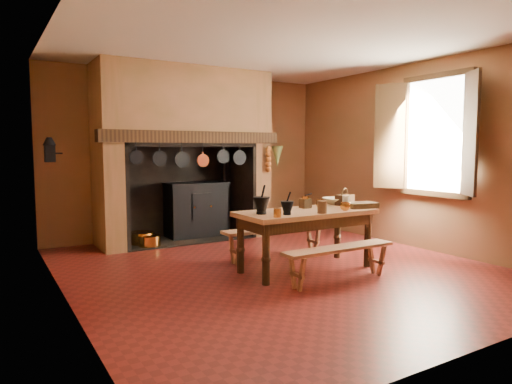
% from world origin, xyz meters
% --- Properties ---
extents(floor, '(5.50, 5.50, 0.00)m').
position_xyz_m(floor, '(0.00, 0.00, 0.00)').
color(floor, maroon).
rests_on(floor, ground).
extents(ceiling, '(5.50, 5.50, 0.00)m').
position_xyz_m(ceiling, '(0.00, 0.00, 2.80)').
color(ceiling, silver).
rests_on(ceiling, back_wall).
extents(back_wall, '(5.00, 0.02, 2.80)m').
position_xyz_m(back_wall, '(0.00, 2.75, 1.40)').
color(back_wall, '#92583A').
rests_on(back_wall, floor).
extents(wall_left, '(0.02, 5.50, 2.80)m').
position_xyz_m(wall_left, '(-2.50, 0.00, 1.40)').
color(wall_left, '#92583A').
rests_on(wall_left, floor).
extents(wall_right, '(0.02, 5.50, 2.80)m').
position_xyz_m(wall_right, '(2.50, 0.00, 1.40)').
color(wall_right, '#92583A').
rests_on(wall_right, floor).
extents(wall_front, '(5.00, 0.02, 2.80)m').
position_xyz_m(wall_front, '(0.00, -2.75, 1.40)').
color(wall_front, '#92583A').
rests_on(wall_front, floor).
extents(chimney_breast, '(2.95, 0.96, 2.80)m').
position_xyz_m(chimney_breast, '(-0.30, 2.31, 1.81)').
color(chimney_breast, '#92583A').
rests_on(chimney_breast, floor).
extents(iron_range, '(1.12, 0.55, 1.60)m').
position_xyz_m(iron_range, '(-0.04, 2.45, 0.48)').
color(iron_range, black).
rests_on(iron_range, floor).
extents(hearth_pans, '(0.51, 0.62, 0.20)m').
position_xyz_m(hearth_pans, '(-1.05, 2.22, 0.09)').
color(hearth_pans, '#C47E2D').
rests_on(hearth_pans, floor).
extents(hanging_pans, '(1.92, 0.29, 0.27)m').
position_xyz_m(hanging_pans, '(-0.34, 1.81, 1.36)').
color(hanging_pans, black).
rests_on(hanging_pans, chimney_breast).
extents(onion_string, '(0.12, 0.10, 0.46)m').
position_xyz_m(onion_string, '(1.00, 1.79, 1.33)').
color(onion_string, '#B15320').
rests_on(onion_string, chimney_breast).
extents(herb_bunch, '(0.20, 0.20, 0.35)m').
position_xyz_m(herb_bunch, '(1.18, 1.79, 1.38)').
color(herb_bunch, '#55632E').
rests_on(herb_bunch, chimney_breast).
extents(window, '(0.39, 1.75, 1.76)m').
position_xyz_m(window, '(2.35, -0.40, 1.70)').
color(window, white).
rests_on(window, wall_right).
extents(wall_coffee_mill, '(0.23, 0.16, 0.31)m').
position_xyz_m(wall_coffee_mill, '(-2.42, 1.55, 1.52)').
color(wall_coffee_mill, black).
rests_on(wall_coffee_mill, wall_left).
extents(work_table, '(1.73, 0.77, 0.75)m').
position_xyz_m(work_table, '(0.25, -0.25, 0.63)').
color(work_table, '#AF7C50').
rests_on(work_table, floor).
extents(bench_front, '(1.45, 0.25, 0.41)m').
position_xyz_m(bench_front, '(0.25, -0.87, 0.30)').
color(bench_front, '#AF7C50').
rests_on(bench_front, floor).
extents(bench_back, '(1.58, 0.28, 0.44)m').
position_xyz_m(bench_back, '(0.25, 0.41, 0.33)').
color(bench_back, '#AF7C50').
rests_on(bench_back, floor).
extents(mortar_large, '(0.20, 0.20, 0.34)m').
position_xyz_m(mortar_large, '(-0.40, -0.25, 0.86)').
color(mortar_large, black).
rests_on(mortar_large, work_table).
extents(mortar_small, '(0.16, 0.16, 0.27)m').
position_xyz_m(mortar_small, '(-0.17, -0.44, 0.84)').
color(mortar_small, black).
rests_on(mortar_small, work_table).
extents(coffee_grinder, '(0.16, 0.12, 0.19)m').
position_xyz_m(coffee_grinder, '(0.37, -0.07, 0.82)').
color(coffee_grinder, '#3A2612').
rests_on(coffee_grinder, work_table).
extents(brass_mug_a, '(0.11, 0.11, 0.10)m').
position_xyz_m(brass_mug_a, '(-0.38, -0.55, 0.80)').
color(brass_mug_a, '#C47E2D').
rests_on(brass_mug_a, work_table).
extents(brass_mug_b, '(0.10, 0.10, 0.09)m').
position_xyz_m(brass_mug_b, '(0.64, -0.03, 0.80)').
color(brass_mug_b, '#C47E2D').
rests_on(brass_mug_b, work_table).
extents(mixing_bowl, '(0.40, 0.40, 0.09)m').
position_xyz_m(mixing_bowl, '(1.00, 0.04, 0.79)').
color(mixing_bowl, beige).
rests_on(mixing_bowl, work_table).
extents(stoneware_crock, '(0.12, 0.12, 0.15)m').
position_xyz_m(stoneware_crock, '(0.25, -0.55, 0.82)').
color(stoneware_crock, brown).
rests_on(stoneware_crock, work_table).
extents(glass_jar, '(0.11, 0.11, 0.16)m').
position_xyz_m(glass_jar, '(0.83, -0.32, 0.83)').
color(glass_jar, beige).
rests_on(glass_jar, work_table).
extents(wicker_basket, '(0.30, 0.26, 0.24)m').
position_xyz_m(wicker_basket, '(1.01, -0.10, 0.83)').
color(wicker_basket, '#4F3717').
rests_on(wicker_basket, work_table).
extents(wooden_tray, '(0.44, 0.35, 0.07)m').
position_xyz_m(wooden_tray, '(1.01, -0.40, 0.78)').
color(wooden_tray, '#3A2612').
rests_on(wooden_tray, work_table).
extents(brass_cup, '(0.15, 0.15, 0.10)m').
position_xyz_m(brass_cup, '(0.64, -0.52, 0.80)').
color(brass_cup, '#C47E2D').
rests_on(brass_cup, work_table).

